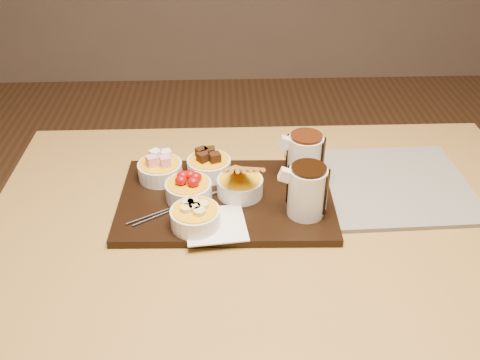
{
  "coord_description": "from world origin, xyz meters",
  "views": [
    {
      "loc": [
        -0.1,
        -0.89,
        1.44
      ],
      "look_at": [
        -0.06,
        0.05,
        0.81
      ],
      "focal_mm": 40.0,
      "sensor_mm": 36.0,
      "label": 1
    }
  ],
  "objects_px": {
    "pitcher_milk_chocolate": "(305,158)",
    "newspaper": "(380,185)",
    "bowl_strawberries": "(189,191)",
    "serving_board": "(226,200)",
    "pitcher_dark_chocolate": "(307,192)",
    "dining_table": "(270,252)"
  },
  "relations": [
    {
      "from": "pitcher_dark_chocolate",
      "to": "newspaper",
      "type": "distance_m",
      "value": 0.23
    },
    {
      "from": "pitcher_milk_chocolate",
      "to": "newspaper",
      "type": "bearing_deg",
      "value": -3.95
    },
    {
      "from": "pitcher_dark_chocolate",
      "to": "newspaper",
      "type": "bearing_deg",
      "value": 32.4
    },
    {
      "from": "serving_board",
      "to": "newspaper",
      "type": "relative_size",
      "value": 1.16
    },
    {
      "from": "serving_board",
      "to": "pitcher_milk_chocolate",
      "type": "distance_m",
      "value": 0.2
    },
    {
      "from": "serving_board",
      "to": "bowl_strawberries",
      "type": "distance_m",
      "value": 0.08
    },
    {
      "from": "pitcher_dark_chocolate",
      "to": "serving_board",
      "type": "bearing_deg",
      "value": 160.02
    },
    {
      "from": "dining_table",
      "to": "pitcher_milk_chocolate",
      "type": "relative_size",
      "value": 11.31
    },
    {
      "from": "dining_table",
      "to": "newspaper",
      "type": "bearing_deg",
      "value": 20.86
    },
    {
      "from": "dining_table",
      "to": "pitcher_dark_chocolate",
      "type": "bearing_deg",
      "value": -11.31
    },
    {
      "from": "dining_table",
      "to": "pitcher_dark_chocolate",
      "type": "height_order",
      "value": "pitcher_dark_chocolate"
    },
    {
      "from": "serving_board",
      "to": "pitcher_dark_chocolate",
      "type": "bearing_deg",
      "value": -19.98
    },
    {
      "from": "dining_table",
      "to": "serving_board",
      "type": "distance_m",
      "value": 0.15
    },
    {
      "from": "dining_table",
      "to": "serving_board",
      "type": "height_order",
      "value": "serving_board"
    },
    {
      "from": "dining_table",
      "to": "serving_board",
      "type": "xyz_separation_m",
      "value": [
        -0.09,
        0.05,
        0.11
      ]
    },
    {
      "from": "bowl_strawberries",
      "to": "pitcher_dark_chocolate",
      "type": "bearing_deg",
      "value": -14.3
    },
    {
      "from": "pitcher_milk_chocolate",
      "to": "bowl_strawberries",
      "type": "bearing_deg",
      "value": -163.61
    },
    {
      "from": "bowl_strawberries",
      "to": "pitcher_dark_chocolate",
      "type": "relative_size",
      "value": 0.94
    },
    {
      "from": "dining_table",
      "to": "pitcher_dark_chocolate",
      "type": "xyz_separation_m",
      "value": [
        0.07,
        -0.01,
        0.17
      ]
    },
    {
      "from": "bowl_strawberries",
      "to": "newspaper",
      "type": "relative_size",
      "value": 0.25
    },
    {
      "from": "serving_board",
      "to": "bowl_strawberries",
      "type": "height_order",
      "value": "bowl_strawberries"
    },
    {
      "from": "dining_table",
      "to": "newspaper",
      "type": "relative_size",
      "value": 3.03
    }
  ]
}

